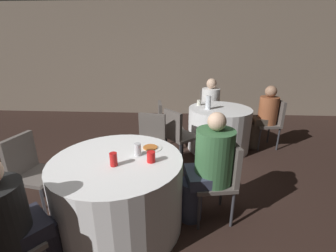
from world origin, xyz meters
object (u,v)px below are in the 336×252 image
person_black_shirt (13,224)px  person_white_shirt (211,106)px  table_near (119,192)px  chair_far_north (209,107)px  person_floral_shirt (263,117)px  chair_near_north (150,139)px  bottle_far (208,103)px  chair_far_east (272,119)px  soda_can_red (114,159)px  table_far (219,129)px  chair_near_west (29,167)px  chair_far_west (165,122)px  chair_far_southwest (177,132)px  chair_near_east (222,173)px  pizza_plate_near (150,148)px  person_green_jacket (208,167)px  soda_can_silver (138,149)px

person_black_shirt → person_white_shirt: person_white_shirt is taller
table_near → person_white_shirt: bearing=66.0°
chair_far_north → person_floral_shirt: bearing=130.9°
chair_near_north → person_black_shirt: bearing=76.7°
chair_near_north → bottle_far: size_ratio=3.77×
chair_far_east → chair_far_north: size_ratio=1.00×
soda_can_red → table_far: bearing=58.5°
chair_near_north → chair_far_north: size_ratio=1.00×
chair_near_west → chair_far_east: size_ratio=1.00×
person_white_shirt → chair_far_west: bearing=42.7°
chair_far_southwest → person_white_shirt: 1.55m
chair_near_east → chair_far_west: bearing=13.8°
chair_near_west → chair_near_east: bearing=99.7°
table_near → chair_near_east: chair_near_east is taller
table_near → chair_far_southwest: size_ratio=1.44×
chair_far_west → person_white_shirt: bearing=128.1°
chair_far_east → chair_near_east: bearing=140.3°
person_black_shirt → table_near: bearing=90.0°
person_white_shirt → soda_can_red: person_white_shirt is taller
table_near → table_far: same height
chair_near_north → pizza_plate_near: size_ratio=3.61×
person_green_jacket → person_white_shirt: bearing=-16.7°
person_black_shirt → person_white_shirt: size_ratio=0.98×
chair_near_north → chair_far_west: same height
chair_near_east → soda_can_red: size_ratio=7.07×
chair_far_southwest → person_green_jacket: bearing=-24.8°
bottle_far → person_green_jacket: bearing=-95.9°
chair_far_east → person_black_shirt: person_black_shirt is taller
chair_far_east → pizza_plate_near: (-1.92, -1.80, 0.23)m
chair_near_west → chair_far_east: 3.72m
person_green_jacket → table_near: bearing=90.0°
chair_far_north → soda_can_silver: bearing=65.8°
person_black_shirt → soda_can_silver: person_black_shirt is taller
chair_far_southwest → bottle_far: bearing=96.5°
chair_near_north → soda_can_silver: (0.01, -0.93, 0.28)m
table_near → table_far: size_ratio=1.16×
chair_far_east → chair_far_north: same height
chair_far_east → table_far: bearing=90.0°
bottle_far → chair_far_north: bearing=81.7°
chair_near_north → soda_can_silver: size_ratio=7.07×
chair_far_north → soda_can_silver: 2.97m
table_near → bottle_far: bearing=60.5°
table_far → chair_far_southwest: (-0.72, -0.61, 0.15)m
chair_near_west → chair_far_north: (2.21, 2.69, 0.00)m
chair_far_west → table_far: bearing=90.0°
chair_far_west → bottle_far: 0.79m
table_far → person_white_shirt: person_white_shirt is taller
person_black_shirt → bottle_far: size_ratio=4.88×
chair_near_west → bottle_far: bearing=139.0°
chair_far_west → person_black_shirt: bearing=-28.5°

